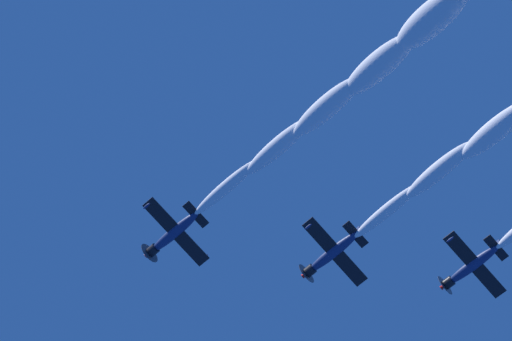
# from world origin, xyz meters

# --- Properties ---
(airplane_lead) EXTENTS (7.71, 6.89, 2.33)m
(airplane_lead) POSITION_xyz_m (1.84, 1.70, 85.30)
(airplane_lead) COLOR navy
(airplane_left_wingman) EXTENTS (7.69, 6.89, 2.37)m
(airplane_left_wingman) POSITION_xyz_m (14.09, -5.95, 84.58)
(airplane_left_wingman) COLOR navy
(airplane_right_wingman) EXTENTS (7.71, 6.89, 2.31)m
(airplane_right_wingman) POSITION_xyz_m (25.14, -12.75, 85.19)
(airplane_right_wingman) COLOR navy
(smoke_trail_lead) EXTENTS (9.50, 42.39, 4.03)m
(smoke_trail_lead) POSITION_xyz_m (6.88, -29.13, 84.34)
(smoke_trail_lead) COLOR white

